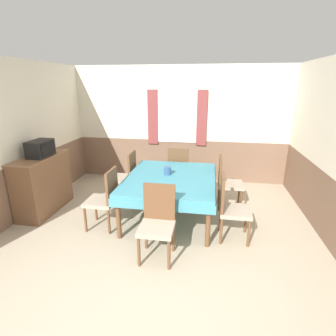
{
  "coord_description": "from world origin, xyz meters",
  "views": [
    {
      "loc": [
        0.71,
        -2.09,
        2.2
      ],
      "look_at": [
        0.05,
        1.97,
        0.87
      ],
      "focal_mm": 28.0,
      "sensor_mm": 36.0,
      "label": 1
    }
  ],
  "objects_px": {
    "vase": "(167,171)",
    "chair_left_near": "(105,197)",
    "chair_left_far": "(126,175)",
    "sideboard": "(43,184)",
    "dining_table": "(171,182)",
    "chair_right_far": "(227,180)",
    "chair_right_near": "(230,206)",
    "chair_head_near": "(158,220)",
    "tv": "(40,148)",
    "chair_head_window": "(179,168)"
  },
  "relations": [
    {
      "from": "vase",
      "to": "chair_left_near",
      "type": "bearing_deg",
      "value": -144.44
    },
    {
      "from": "chair_left_far",
      "to": "sideboard",
      "type": "distance_m",
      "value": 1.48
    },
    {
      "from": "dining_table",
      "to": "chair_right_far",
      "type": "relative_size",
      "value": 1.85
    },
    {
      "from": "chair_right_near",
      "to": "chair_left_near",
      "type": "distance_m",
      "value": 1.91
    },
    {
      "from": "chair_head_near",
      "to": "tv",
      "type": "height_order",
      "value": "tv"
    },
    {
      "from": "dining_table",
      "to": "chair_left_near",
      "type": "bearing_deg",
      "value": -150.83
    },
    {
      "from": "dining_table",
      "to": "chair_right_far",
      "type": "height_order",
      "value": "chair_right_far"
    },
    {
      "from": "chair_head_window",
      "to": "chair_left_far",
      "type": "distance_m",
      "value": 1.11
    },
    {
      "from": "chair_right_near",
      "to": "chair_left_far",
      "type": "bearing_deg",
      "value": -119.17
    },
    {
      "from": "chair_head_window",
      "to": "chair_left_near",
      "type": "relative_size",
      "value": 1.0
    },
    {
      "from": "chair_head_near",
      "to": "sideboard",
      "type": "height_order",
      "value": "sideboard"
    },
    {
      "from": "chair_left_far",
      "to": "sideboard",
      "type": "height_order",
      "value": "sideboard"
    },
    {
      "from": "dining_table",
      "to": "chair_head_near",
      "type": "relative_size",
      "value": 1.85
    },
    {
      "from": "chair_head_window",
      "to": "vase",
      "type": "distance_m",
      "value": 1.05
    },
    {
      "from": "sideboard",
      "to": "tv",
      "type": "xyz_separation_m",
      "value": [
        0.04,
        0.02,
        0.64
      ]
    },
    {
      "from": "vase",
      "to": "sideboard",
      "type": "bearing_deg",
      "value": -173.43
    },
    {
      "from": "chair_left_near",
      "to": "chair_head_near",
      "type": "height_order",
      "value": "same"
    },
    {
      "from": "dining_table",
      "to": "chair_head_near",
      "type": "bearing_deg",
      "value": -90.0
    },
    {
      "from": "chair_right_far",
      "to": "chair_left_near",
      "type": "bearing_deg",
      "value": -60.83
    },
    {
      "from": "chair_head_window",
      "to": "chair_head_near",
      "type": "relative_size",
      "value": 1.0
    },
    {
      "from": "chair_right_far",
      "to": "tv",
      "type": "xyz_separation_m",
      "value": [
        -3.17,
        -0.67,
        0.63
      ]
    },
    {
      "from": "dining_table",
      "to": "chair_head_window",
      "type": "xyz_separation_m",
      "value": [
        -0.0,
        1.11,
        -0.11
      ]
    },
    {
      "from": "sideboard",
      "to": "tv",
      "type": "relative_size",
      "value": 2.51
    },
    {
      "from": "sideboard",
      "to": "vase",
      "type": "distance_m",
      "value": 2.22
    },
    {
      "from": "chair_left_far",
      "to": "chair_left_near",
      "type": "bearing_deg",
      "value": -180.0
    },
    {
      "from": "dining_table",
      "to": "sideboard",
      "type": "bearing_deg",
      "value": -176.11
    },
    {
      "from": "vase",
      "to": "tv",
      "type": "bearing_deg",
      "value": -173.76
    },
    {
      "from": "chair_head_near",
      "to": "chair_head_window",
      "type": "bearing_deg",
      "value": -90.0
    },
    {
      "from": "sideboard",
      "to": "vase",
      "type": "height_order",
      "value": "sideboard"
    },
    {
      "from": "chair_head_window",
      "to": "tv",
      "type": "relative_size",
      "value": 2.13
    },
    {
      "from": "chair_right_near",
      "to": "dining_table",
      "type": "bearing_deg",
      "value": -119.17
    },
    {
      "from": "sideboard",
      "to": "chair_left_far",
      "type": "bearing_deg",
      "value": 27.68
    },
    {
      "from": "chair_head_window",
      "to": "chair_right_far",
      "type": "distance_m",
      "value": 1.11
    },
    {
      "from": "chair_left_near",
      "to": "chair_right_far",
      "type": "distance_m",
      "value": 2.18
    },
    {
      "from": "chair_left_near",
      "to": "sideboard",
      "type": "xyz_separation_m",
      "value": [
        -1.31,
        0.38,
        -0.0
      ]
    },
    {
      "from": "chair_head_window",
      "to": "chair_left_far",
      "type": "height_order",
      "value": "same"
    },
    {
      "from": "chair_left_far",
      "to": "vase",
      "type": "distance_m",
      "value": 1.02
    },
    {
      "from": "chair_left_far",
      "to": "chair_right_far",
      "type": "xyz_separation_m",
      "value": [
        1.91,
        0.0,
        0.0
      ]
    },
    {
      "from": "sideboard",
      "to": "dining_table",
      "type": "bearing_deg",
      "value": 3.89
    },
    {
      "from": "dining_table",
      "to": "chair_left_near",
      "type": "distance_m",
      "value": 1.1
    },
    {
      "from": "chair_head_near",
      "to": "tv",
      "type": "distance_m",
      "value": 2.51
    },
    {
      "from": "chair_head_window",
      "to": "tv",
      "type": "distance_m",
      "value": 2.62
    },
    {
      "from": "dining_table",
      "to": "vase",
      "type": "distance_m",
      "value": 0.21
    },
    {
      "from": "tv",
      "to": "chair_right_far",
      "type": "bearing_deg",
      "value": 11.9
    },
    {
      "from": "chair_left_far",
      "to": "vase",
      "type": "xyz_separation_m",
      "value": [
        0.88,
        -0.43,
        0.27
      ]
    },
    {
      "from": "chair_left_far",
      "to": "chair_left_near",
      "type": "relative_size",
      "value": 1.0
    },
    {
      "from": "chair_head_near",
      "to": "chair_left_far",
      "type": "bearing_deg",
      "value": -59.84
    },
    {
      "from": "tv",
      "to": "chair_left_far",
      "type": "bearing_deg",
      "value": 27.84
    },
    {
      "from": "chair_head_window",
      "to": "tv",
      "type": "bearing_deg",
      "value": -150.71
    },
    {
      "from": "sideboard",
      "to": "chair_right_near",
      "type": "bearing_deg",
      "value": -6.71
    }
  ]
}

